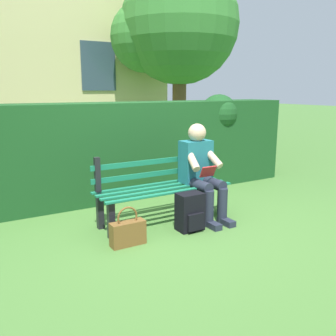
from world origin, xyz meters
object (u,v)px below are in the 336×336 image
object	(u,v)px
park_bench	(161,188)
tree_far	(174,28)
backpack	(190,212)
handbag	(128,232)
person_seated	(201,169)

from	to	relation	value
park_bench	tree_far	world-z (taller)	tree_far
backpack	handbag	distance (m)	0.78
person_seated	handbag	world-z (taller)	person_seated
backpack	tree_far	xyz separation A→B (m)	(-2.64, -4.68, 2.79)
park_bench	person_seated	xyz separation A→B (m)	(-0.47, 0.16, 0.20)
person_seated	backpack	xyz separation A→B (m)	(0.36, 0.29, -0.40)
park_bench	handbag	xyz separation A→B (m)	(0.66, 0.48, -0.26)
park_bench	handbag	world-z (taller)	park_bench
person_seated	backpack	world-z (taller)	person_seated
backpack	tree_far	distance (m)	6.06
backpack	handbag	size ratio (longest dim) A/B	1.05
park_bench	backpack	size ratio (longest dim) A/B	3.83
backpack	tree_far	size ratio (longest dim) A/B	0.10
tree_far	person_seated	bearing A→B (deg)	62.47
park_bench	handbag	distance (m)	0.86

